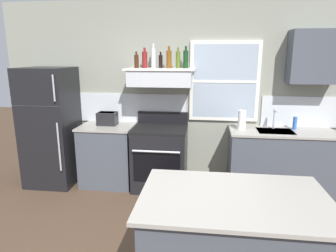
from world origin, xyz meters
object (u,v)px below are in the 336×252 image
at_px(bottle_amber_wine, 169,59).
at_px(kitchen_island, 232,250).
at_px(toaster, 107,118).
at_px(dish_soap_bottle, 295,123).
at_px(stove_range, 160,157).
at_px(bottle_dark_green_wine, 186,59).
at_px(paper_towel_roll, 242,120).
at_px(bottle_balsamic_dark, 161,61).
at_px(bottle_red_label_wine, 145,59).
at_px(refrigerator, 51,127).
at_px(bottle_clear_tall, 153,58).
at_px(bottle_brown_stout, 136,61).
at_px(bottle_olive_oil_square, 178,60).

distance_m(bottle_amber_wine, kitchen_island, 2.64).
relative_size(toaster, dish_soap_bottle, 1.65).
xyz_separation_m(stove_range, bottle_dark_green_wine, (0.35, 0.15, 1.41)).
bearing_deg(kitchen_island, paper_towel_roll, 82.31).
xyz_separation_m(toaster, bottle_balsamic_dark, (0.80, 0.05, 0.83)).
xyz_separation_m(toaster, bottle_red_label_wine, (0.57, 0.03, 0.85)).
relative_size(dish_soap_bottle, kitchen_island, 0.13).
relative_size(stove_range, dish_soap_bottle, 6.06).
relative_size(refrigerator, bottle_dark_green_wine, 5.85).
bearing_deg(bottle_clear_tall, bottle_dark_green_wine, -1.13).
xyz_separation_m(stove_range, bottle_brown_stout, (-0.34, 0.10, 1.38)).
relative_size(refrigerator, dish_soap_bottle, 9.74).
bearing_deg(bottle_balsamic_dark, kitchen_island, -67.88).
distance_m(bottle_balsamic_dark, dish_soap_bottle, 2.06).
distance_m(refrigerator, bottle_dark_green_wine, 2.24).
bearing_deg(bottle_balsamic_dark, bottle_amber_wine, -20.51).
relative_size(refrigerator, paper_towel_roll, 6.49).
bearing_deg(refrigerator, bottle_amber_wine, 3.64).
bearing_deg(bottle_clear_tall, bottle_red_label_wine, -162.87).
bearing_deg(toaster, paper_towel_roll, -1.37).
height_order(refrigerator, kitchen_island, refrigerator).
distance_m(stove_range, kitchen_island, 2.19).
relative_size(bottle_olive_oil_square, bottle_dark_green_wine, 0.94).
height_order(toaster, dish_soap_bottle, toaster).
height_order(bottle_red_label_wine, bottle_olive_oil_square, same).
distance_m(stove_range, bottle_brown_stout, 1.42).
distance_m(bottle_dark_green_wine, paper_towel_roll, 1.15).
relative_size(stove_range, bottle_dark_green_wine, 3.64).
relative_size(bottle_clear_tall, paper_towel_roll, 1.25).
bearing_deg(bottle_brown_stout, bottle_amber_wine, -1.31).
xyz_separation_m(bottle_brown_stout, bottle_dark_green_wine, (0.69, 0.05, 0.03)).
bearing_deg(bottle_red_label_wine, refrigerator, -174.30).
bearing_deg(bottle_clear_tall, refrigerator, -173.40).
xyz_separation_m(toaster, bottle_amber_wine, (0.92, 0.01, 0.86)).
distance_m(paper_towel_roll, kitchen_island, 2.15).
bearing_deg(bottle_olive_oil_square, dish_soap_bottle, 1.63).
height_order(bottle_dark_green_wine, dish_soap_bottle, bottle_dark_green_wine).
distance_m(bottle_brown_stout, kitchen_island, 2.80).
height_order(bottle_amber_wine, paper_towel_roll, bottle_amber_wine).
xyz_separation_m(bottle_brown_stout, dish_soap_bottle, (2.22, 0.04, -0.84)).
bearing_deg(bottle_balsamic_dark, bottle_olive_oil_square, -10.36).
bearing_deg(dish_soap_bottle, bottle_clear_tall, 179.49).
distance_m(paper_towel_roll, dish_soap_bottle, 0.74).
bearing_deg(bottle_brown_stout, bottle_balsamic_dark, 6.07).
bearing_deg(bottle_amber_wine, bottle_balsamic_dark, 159.49).
height_order(bottle_clear_tall, bottle_olive_oil_square, bottle_clear_tall).
xyz_separation_m(bottle_dark_green_wine, kitchen_island, (0.52, -2.16, -1.41)).
height_order(bottle_olive_oil_square, bottle_dark_green_wine, bottle_dark_green_wine).
height_order(bottle_clear_tall, bottle_dark_green_wine, bottle_clear_tall).
distance_m(bottle_clear_tall, bottle_amber_wine, 0.24).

